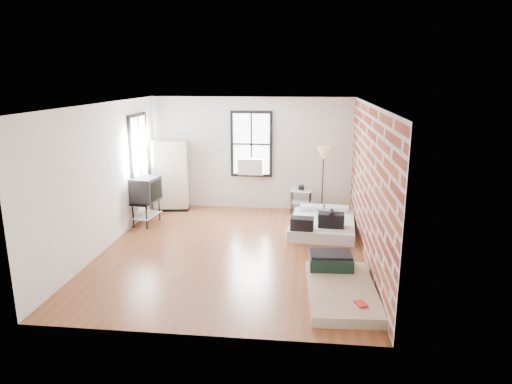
# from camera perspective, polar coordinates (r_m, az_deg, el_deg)

# --- Properties ---
(ground) EXTENTS (6.00, 6.00, 0.00)m
(ground) POSITION_cam_1_polar(r_m,az_deg,el_deg) (8.93, -2.84, -7.32)
(ground) COLOR brown
(ground) RESTS_ON ground
(room_shell) EXTENTS (5.02, 6.02, 2.80)m
(room_shell) POSITION_cam_1_polar(r_m,az_deg,el_deg) (8.77, -1.11, 4.11)
(room_shell) COLOR silver
(room_shell) RESTS_ON ground
(mattress_main) EXTENTS (1.48, 1.93, 0.59)m
(mattress_main) POSITION_cam_1_polar(r_m,az_deg,el_deg) (10.07, 8.27, -3.94)
(mattress_main) COLOR white
(mattress_main) RESTS_ON ground
(mattress_bare) EXTENTS (1.11, 1.98, 0.42)m
(mattress_bare) POSITION_cam_1_polar(r_m,az_deg,el_deg) (7.42, 10.30, -11.16)
(mattress_bare) COLOR tan
(mattress_bare) RESTS_ON ground
(wardrobe) EXTENTS (0.94, 0.62, 1.74)m
(wardrobe) POSITION_cam_1_polar(r_m,az_deg,el_deg) (11.60, -10.61, 2.01)
(wardrobe) COLOR black
(wardrobe) RESTS_ON ground
(side_table) EXTENTS (0.55, 0.45, 0.68)m
(side_table) POSITION_cam_1_polar(r_m,az_deg,el_deg) (11.27, 5.67, -0.31)
(side_table) COLOR black
(side_table) RESTS_ON ground
(floor_lamp) EXTENTS (0.36, 0.36, 1.66)m
(floor_lamp) POSITION_cam_1_polar(r_m,az_deg,el_deg) (11.01, 8.45, 4.40)
(floor_lamp) COLOR #2F240F
(floor_lamp) RESTS_ON ground
(tv_stand) EXTENTS (0.62, 0.82, 1.09)m
(tv_stand) POSITION_cam_1_polar(r_m,az_deg,el_deg) (10.53, -13.65, 0.13)
(tv_stand) COLOR black
(tv_stand) RESTS_ON ground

